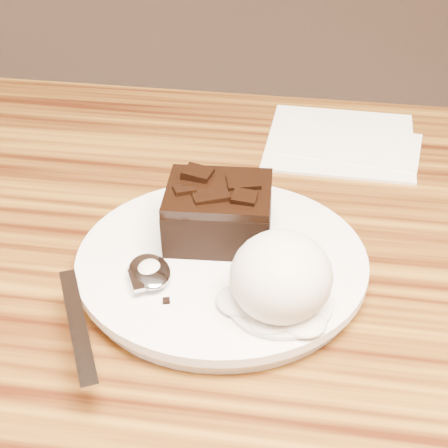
# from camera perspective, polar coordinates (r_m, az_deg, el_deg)

# --- Properties ---
(plate) EXTENTS (0.22, 0.22, 0.02)m
(plate) POSITION_cam_1_polar(r_m,az_deg,el_deg) (0.54, -0.17, -3.35)
(plate) COLOR white
(plate) RESTS_ON dining_table
(brownie) EXTENTS (0.08, 0.07, 0.04)m
(brownie) POSITION_cam_1_polar(r_m,az_deg,el_deg) (0.54, -0.43, 0.67)
(brownie) COLOR black
(brownie) RESTS_ON plate
(ice_cream_scoop) EXTENTS (0.07, 0.07, 0.06)m
(ice_cream_scoop) POSITION_cam_1_polar(r_m,az_deg,el_deg) (0.47, 4.62, -4.23)
(ice_cream_scoop) COLOR white
(ice_cream_scoop) RESTS_ON plate
(melt_puddle) EXTENTS (0.07, 0.07, 0.00)m
(melt_puddle) POSITION_cam_1_polar(r_m,az_deg,el_deg) (0.49, 4.50, -6.39)
(melt_puddle) COLOR white
(melt_puddle) RESTS_ON plate
(spoon) EXTENTS (0.10, 0.17, 0.01)m
(spoon) POSITION_cam_1_polar(r_m,az_deg,el_deg) (0.51, -6.02, -3.97)
(spoon) COLOR silver
(spoon) RESTS_ON plate
(napkin) EXTENTS (0.15, 0.15, 0.01)m
(napkin) POSITION_cam_1_polar(r_m,az_deg,el_deg) (0.73, 9.36, 6.68)
(napkin) COLOR white
(napkin) RESTS_ON dining_table
(crumb_a) EXTENTS (0.01, 0.01, 0.00)m
(crumb_a) POSITION_cam_1_polar(r_m,az_deg,el_deg) (0.52, -5.24, -3.02)
(crumb_a) COLOR black
(crumb_a) RESTS_ON plate
(crumb_b) EXTENTS (0.01, 0.01, 0.00)m
(crumb_b) POSITION_cam_1_polar(r_m,az_deg,el_deg) (0.49, -4.67, -6.19)
(crumb_b) COLOR black
(crumb_b) RESTS_ON plate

